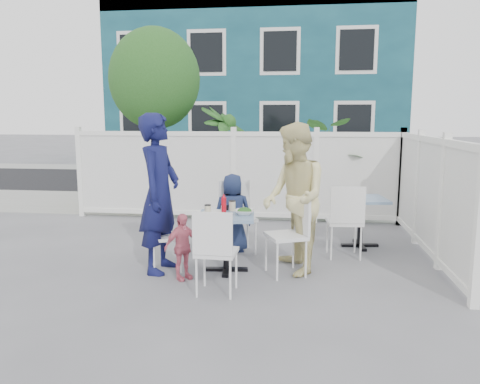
# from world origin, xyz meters

# --- Properties ---
(ground) EXTENTS (80.00, 80.00, 0.00)m
(ground) POSITION_xyz_m (0.00, 0.00, 0.00)
(ground) COLOR slate
(near_sidewalk) EXTENTS (24.00, 2.60, 0.01)m
(near_sidewalk) POSITION_xyz_m (0.00, 3.80, 0.01)
(near_sidewalk) COLOR gray
(near_sidewalk) RESTS_ON ground
(street) EXTENTS (24.00, 5.00, 0.01)m
(street) POSITION_xyz_m (0.00, 7.50, 0.00)
(street) COLOR black
(street) RESTS_ON ground
(far_sidewalk) EXTENTS (24.00, 1.60, 0.01)m
(far_sidewalk) POSITION_xyz_m (0.00, 10.60, 0.01)
(far_sidewalk) COLOR gray
(far_sidewalk) RESTS_ON ground
(building) EXTENTS (11.00, 6.00, 6.00)m
(building) POSITION_xyz_m (-0.50, 14.00, 3.00)
(building) COLOR #144351
(building) RESTS_ON ground
(fence_back) EXTENTS (5.86, 0.08, 1.60)m
(fence_back) POSITION_xyz_m (0.10, 2.40, 0.78)
(fence_back) COLOR white
(fence_back) RESTS_ON ground
(fence_right) EXTENTS (0.08, 3.66, 1.60)m
(fence_right) POSITION_xyz_m (3.00, 0.60, 0.78)
(fence_right) COLOR white
(fence_right) RESTS_ON ground
(tree) EXTENTS (1.80, 1.62, 3.59)m
(tree) POSITION_xyz_m (-1.60, 3.30, 2.59)
(tree) COLOR #382316
(tree) RESTS_ON ground
(utility_cabinet) EXTENTS (0.68, 0.51, 1.18)m
(utility_cabinet) POSITION_xyz_m (-2.38, 4.00, 0.59)
(utility_cabinet) COLOR gold
(utility_cabinet) RESTS_ON ground
(potted_shrub_a) EXTENTS (1.39, 1.39, 2.05)m
(potted_shrub_a) POSITION_xyz_m (-0.21, 3.10, 1.03)
(potted_shrub_a) COLOR #1C4A17
(potted_shrub_a) RESTS_ON ground
(potted_shrub_b) EXTENTS (1.84, 1.65, 1.83)m
(potted_shrub_b) POSITION_xyz_m (1.98, 3.00, 0.92)
(potted_shrub_b) COLOR #1C4A17
(potted_shrub_b) RESTS_ON ground
(main_table) EXTENTS (0.73, 0.73, 0.70)m
(main_table) POSITION_xyz_m (0.41, -0.40, 0.54)
(main_table) COLOR #4B6691
(main_table) RESTS_ON ground
(spare_table) EXTENTS (0.76, 0.76, 0.72)m
(spare_table) POSITION_xyz_m (2.16, 0.91, 0.56)
(spare_table) COLOR #4B6691
(spare_table) RESTS_ON ground
(chair_left) EXTENTS (0.48, 0.49, 0.86)m
(chair_left) POSITION_xyz_m (-0.39, -0.48, 0.50)
(chair_left) COLOR white
(chair_left) RESTS_ON ground
(chair_right) EXTENTS (0.57, 0.57, 0.97)m
(chair_right) POSITION_xyz_m (1.20, -0.40, 0.56)
(chair_right) COLOR white
(chair_right) RESTS_ON ground
(chair_back) EXTENTS (0.58, 0.57, 0.98)m
(chair_back) POSITION_xyz_m (0.42, 0.47, 0.57)
(chair_back) COLOR white
(chair_back) RESTS_ON ground
(chair_near) EXTENTS (0.43, 0.42, 0.92)m
(chair_near) POSITION_xyz_m (0.42, -1.20, 0.53)
(chair_near) COLOR white
(chair_near) RESTS_ON ground
(chair_spare) EXTENTS (0.48, 0.47, 0.98)m
(chair_spare) POSITION_xyz_m (1.88, 0.30, 0.57)
(chair_spare) COLOR white
(chair_spare) RESTS_ON ground
(man) EXTENTS (0.52, 0.74, 1.91)m
(man) POSITION_xyz_m (-0.38, -0.48, 0.95)
(man) COLOR #101342
(man) RESTS_ON ground
(woman) EXTENTS (0.92, 1.04, 1.80)m
(woman) POSITION_xyz_m (1.21, -0.33, 0.90)
(woman) COLOR gold
(woman) RESTS_ON ground
(boy) EXTENTS (0.61, 0.49, 1.09)m
(boy) POSITION_xyz_m (0.37, 0.42, 0.55)
(boy) COLOR #1B264A
(boy) RESTS_ON ground
(toddler) EXTENTS (0.45, 0.46, 0.77)m
(toddler) POSITION_xyz_m (-0.05, -0.76, 0.39)
(toddler) COLOR #D7647A
(toddler) RESTS_ON ground
(plate_main) EXTENTS (0.22, 0.22, 0.01)m
(plate_main) POSITION_xyz_m (0.39, -0.56, 0.71)
(plate_main) COLOR white
(plate_main) RESTS_ON main_table
(plate_side) EXTENTS (0.24, 0.24, 0.02)m
(plate_side) POSITION_xyz_m (0.23, -0.30, 0.71)
(plate_side) COLOR white
(plate_side) RESTS_ON main_table
(salad_bowl) EXTENTS (0.24, 0.24, 0.06)m
(salad_bowl) POSITION_xyz_m (0.63, -0.38, 0.73)
(salad_bowl) COLOR white
(salad_bowl) RESTS_ON main_table
(coffee_cup_a) EXTENTS (0.08, 0.08, 0.11)m
(coffee_cup_a) POSITION_xyz_m (0.19, -0.45, 0.76)
(coffee_cup_a) COLOR beige
(coffee_cup_a) RESTS_ON main_table
(coffee_cup_b) EXTENTS (0.08, 0.08, 0.12)m
(coffee_cup_b) POSITION_xyz_m (0.45, -0.17, 0.76)
(coffee_cup_b) COLOR beige
(coffee_cup_b) RESTS_ON main_table
(ketchup_bottle) EXTENTS (0.06, 0.06, 0.19)m
(ketchup_bottle) POSITION_xyz_m (0.37, -0.32, 0.80)
(ketchup_bottle) COLOR red
(ketchup_bottle) RESTS_ON main_table
(salt_shaker) EXTENTS (0.03, 0.03, 0.06)m
(salt_shaker) POSITION_xyz_m (0.32, -0.17, 0.73)
(salt_shaker) COLOR white
(salt_shaker) RESTS_ON main_table
(pepper_shaker) EXTENTS (0.03, 0.03, 0.07)m
(pepper_shaker) POSITION_xyz_m (0.39, -0.15, 0.74)
(pepper_shaker) COLOR black
(pepper_shaker) RESTS_ON main_table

